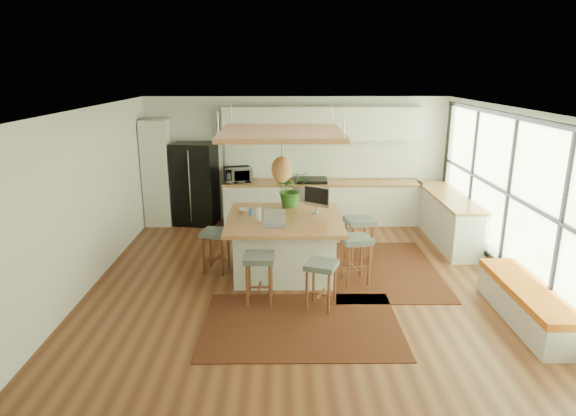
{
  "coord_description": "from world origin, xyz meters",
  "views": [
    {
      "loc": [
        -0.27,
        -7.1,
        3.26
      ],
      "look_at": [
        -0.2,
        0.5,
        1.1
      ],
      "focal_mm": 30.62,
      "sensor_mm": 36.0,
      "label": 1
    }
  ],
  "objects_px": {
    "fridge": "(195,182)",
    "monitor": "(317,198)",
    "stool_left_side": "(216,251)",
    "laptop": "(274,219)",
    "microwave": "(238,173)",
    "stool_near_left": "(259,279)",
    "stool_near_right": "(321,285)",
    "stool_right_back": "(358,242)",
    "island_plant": "(291,193)",
    "stool_right_front": "(355,261)",
    "island": "(285,244)"
  },
  "relations": [
    {
      "from": "fridge",
      "to": "monitor",
      "type": "height_order",
      "value": "fridge"
    },
    {
      "from": "stool_left_side",
      "to": "laptop",
      "type": "height_order",
      "value": "laptop"
    },
    {
      "from": "laptop",
      "to": "microwave",
      "type": "bearing_deg",
      "value": 112.38
    },
    {
      "from": "stool_near_left",
      "to": "laptop",
      "type": "distance_m",
      "value": 0.99
    },
    {
      "from": "stool_near_right",
      "to": "stool_right_back",
      "type": "height_order",
      "value": "stool_right_back"
    },
    {
      "from": "stool_near_left",
      "to": "stool_left_side",
      "type": "xyz_separation_m",
      "value": [
        -0.77,
        1.13,
        0.0
      ]
    },
    {
      "from": "stool_near_left",
      "to": "island_plant",
      "type": "height_order",
      "value": "island_plant"
    },
    {
      "from": "stool_near_right",
      "to": "fridge",
      "type": "bearing_deg",
      "value": 121.07
    },
    {
      "from": "stool_right_back",
      "to": "stool_near_left",
      "type": "bearing_deg",
      "value": -136.9
    },
    {
      "from": "stool_near_right",
      "to": "stool_right_front",
      "type": "height_order",
      "value": "stool_right_front"
    },
    {
      "from": "monitor",
      "to": "microwave",
      "type": "bearing_deg",
      "value": 157.9
    },
    {
      "from": "fridge",
      "to": "island",
      "type": "height_order",
      "value": "fridge"
    },
    {
      "from": "microwave",
      "to": "monitor",
      "type": "bearing_deg",
      "value": -72.64
    },
    {
      "from": "stool_near_left",
      "to": "monitor",
      "type": "height_order",
      "value": "monitor"
    },
    {
      "from": "laptop",
      "to": "stool_left_side",
      "type": "bearing_deg",
      "value": 162.4
    },
    {
      "from": "stool_right_front",
      "to": "stool_right_back",
      "type": "height_order",
      "value": "stool_right_back"
    },
    {
      "from": "fridge",
      "to": "stool_near_right",
      "type": "relative_size",
      "value": 2.55
    },
    {
      "from": "island",
      "to": "stool_right_back",
      "type": "relative_size",
      "value": 2.37
    },
    {
      "from": "stool_left_side",
      "to": "monitor",
      "type": "xyz_separation_m",
      "value": [
        1.67,
        0.27,
        0.83
      ]
    },
    {
      "from": "laptop",
      "to": "island_plant",
      "type": "distance_m",
      "value": 1.17
    },
    {
      "from": "stool_near_left",
      "to": "stool_right_front",
      "type": "distance_m",
      "value": 1.62
    },
    {
      "from": "stool_left_side",
      "to": "monitor",
      "type": "bearing_deg",
      "value": 9.18
    },
    {
      "from": "stool_right_front",
      "to": "stool_right_back",
      "type": "relative_size",
      "value": 0.96
    },
    {
      "from": "stool_near_left",
      "to": "stool_right_front",
      "type": "xyz_separation_m",
      "value": [
        1.47,
        0.68,
        0.0
      ]
    },
    {
      "from": "laptop",
      "to": "monitor",
      "type": "bearing_deg",
      "value": 53.32
    },
    {
      "from": "island",
      "to": "island_plant",
      "type": "height_order",
      "value": "island_plant"
    },
    {
      "from": "stool_near_left",
      "to": "stool_right_front",
      "type": "relative_size",
      "value": 0.95
    },
    {
      "from": "stool_near_left",
      "to": "microwave",
      "type": "xyz_separation_m",
      "value": [
        -0.63,
        3.79,
        0.76
      ]
    },
    {
      "from": "fridge",
      "to": "stool_right_front",
      "type": "xyz_separation_m",
      "value": [
        3.02,
        -3.11,
        -0.57
      ]
    },
    {
      "from": "fridge",
      "to": "stool_left_side",
      "type": "height_order",
      "value": "fridge"
    },
    {
      "from": "stool_right_back",
      "to": "fridge",
      "type": "bearing_deg",
      "value": 144.98
    },
    {
      "from": "monitor",
      "to": "microwave",
      "type": "relative_size",
      "value": 0.89
    },
    {
      "from": "island_plant",
      "to": "stool_near_right",
      "type": "bearing_deg",
      "value": -78.97
    },
    {
      "from": "stool_right_back",
      "to": "island",
      "type": "bearing_deg",
      "value": -162.17
    },
    {
      "from": "fridge",
      "to": "stool_right_front",
      "type": "relative_size",
      "value": 2.34
    },
    {
      "from": "fridge",
      "to": "stool_near_left",
      "type": "xyz_separation_m",
      "value": [
        1.55,
        -3.79,
        -0.57
      ]
    },
    {
      "from": "stool_right_front",
      "to": "fridge",
      "type": "bearing_deg",
      "value": 134.09
    },
    {
      "from": "stool_left_side",
      "to": "microwave",
      "type": "xyz_separation_m",
      "value": [
        0.14,
        2.66,
        0.76
      ]
    },
    {
      "from": "microwave",
      "to": "stool_near_left",
      "type": "bearing_deg",
      "value": -95.8
    },
    {
      "from": "fridge",
      "to": "stool_right_front",
      "type": "height_order",
      "value": "fridge"
    },
    {
      "from": "stool_right_front",
      "to": "laptop",
      "type": "bearing_deg",
      "value": -179.66
    },
    {
      "from": "island",
      "to": "stool_left_side",
      "type": "distance_m",
      "value": 1.14
    },
    {
      "from": "stool_near_left",
      "to": "stool_left_side",
      "type": "height_order",
      "value": "stool_near_left"
    },
    {
      "from": "stool_near_left",
      "to": "laptop",
      "type": "relative_size",
      "value": 1.94
    },
    {
      "from": "island",
      "to": "laptop",
      "type": "relative_size",
      "value": 4.99
    },
    {
      "from": "fridge",
      "to": "stool_near_right",
      "type": "height_order",
      "value": "fridge"
    },
    {
      "from": "fridge",
      "to": "island_plant",
      "type": "height_order",
      "value": "fridge"
    },
    {
      "from": "island",
      "to": "island_plant",
      "type": "bearing_deg",
      "value": 80.58
    },
    {
      "from": "laptop",
      "to": "monitor",
      "type": "xyz_separation_m",
      "value": [
        0.7,
        0.72,
        0.14
      ]
    },
    {
      "from": "stool_left_side",
      "to": "stool_near_left",
      "type": "bearing_deg",
      "value": -55.63
    }
  ]
}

